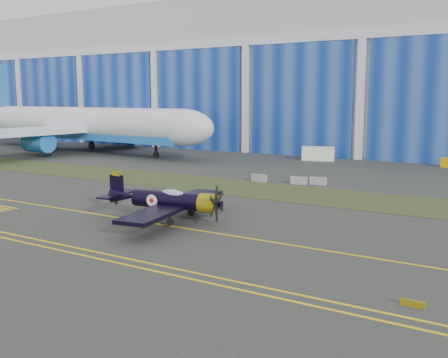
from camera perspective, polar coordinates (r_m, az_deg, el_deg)
The scene contains 14 objects.
ground at distance 47.85m, azimuth -3.58°, elevation -3.68°, with size 260.00×260.00×0.00m, color #363933.
grass_median at distance 59.60m, azimuth 4.21°, elevation -1.19°, with size 260.00×10.00×0.02m, color #475128.
hangar at distance 113.26m, azimuth 18.18°, elevation 10.71°, with size 220.00×45.70×30.00m.
taxiway_centreline at distance 43.97m, azimuth -7.36°, elevation -4.84°, with size 200.00×0.20×0.02m, color yellow.
edge_line_near at distance 37.34m, azimuth -16.65°, elevation -7.61°, with size 80.00×0.20×0.02m, color yellow.
edge_line_far at distance 37.98m, azimuth -15.52°, elevation -7.29°, with size 80.00×0.20×0.02m, color yellow.
guard_board_right at distance 28.45m, azimuth 19.85°, elevation -12.63°, with size 1.20×0.15×0.35m, color yellow.
warbird at distance 44.25m, azimuth -6.14°, elevation -2.28°, with size 14.01×16.05×4.25m.
jetliner at distance 105.18m, azimuth -15.36°, elevation 9.52°, with size 74.45×64.64×24.46m.
shipping_container at distance 89.02m, azimuth 10.22°, elevation 2.73°, with size 5.29×2.12×2.29m, color #E3F1D0.
cart at distance 127.82m, azimuth -18.22°, elevation 3.97°, with size 1.90×1.14×1.14m, color white.
barrier_a at distance 65.46m, azimuth 3.84°, elevation 0.10°, with size 2.00×0.60×0.90m, color gray.
barrier_b at distance 64.05m, azimuth 8.15°, elevation -0.16°, with size 2.00×0.60×0.90m, color #948C9A.
barrier_c at distance 63.97m, azimuth 10.21°, elevation -0.23°, with size 2.00×0.60×0.90m, color #9D8F93.
Camera 1 is at (27.03, -38.11, 10.31)m, focal length 42.00 mm.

